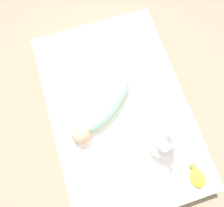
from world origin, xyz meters
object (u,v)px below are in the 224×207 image
object	(u,v)px
pillow	(116,192)
bunny_plush	(163,144)
swaddled_baby	(102,104)
turtle_plush	(197,177)

from	to	relation	value
pillow	bunny_plush	size ratio (longest dim) A/B	0.98
bunny_plush	swaddled_baby	bearing A→B (deg)	37.16
bunny_plush	turtle_plush	bearing A→B (deg)	-148.53
swaddled_baby	bunny_plush	world-z (taller)	bunny_plush
swaddled_baby	turtle_plush	xyz separation A→B (m)	(-0.61, -0.43, -0.05)
bunny_plush	pillow	bearing A→B (deg)	116.81
pillow	turtle_plush	world-z (taller)	pillow
swaddled_baby	turtle_plush	size ratio (longest dim) A/B	3.41
pillow	bunny_plush	xyz separation A→B (m)	(0.18, -0.36, 0.07)
pillow	turtle_plush	distance (m)	0.51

